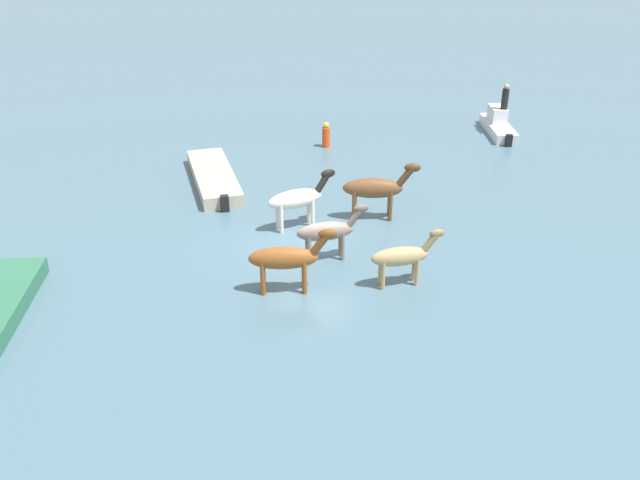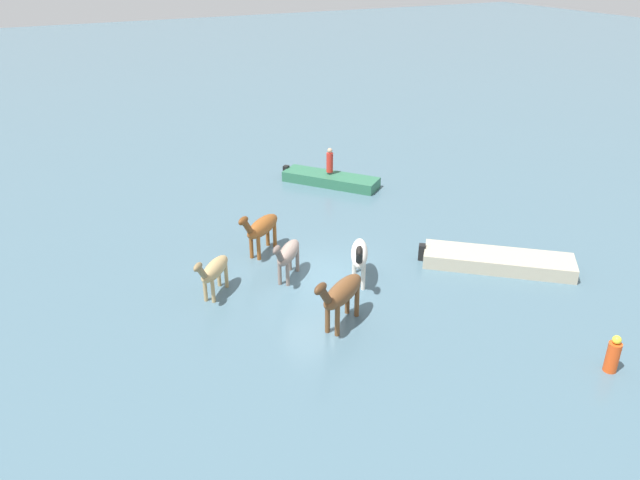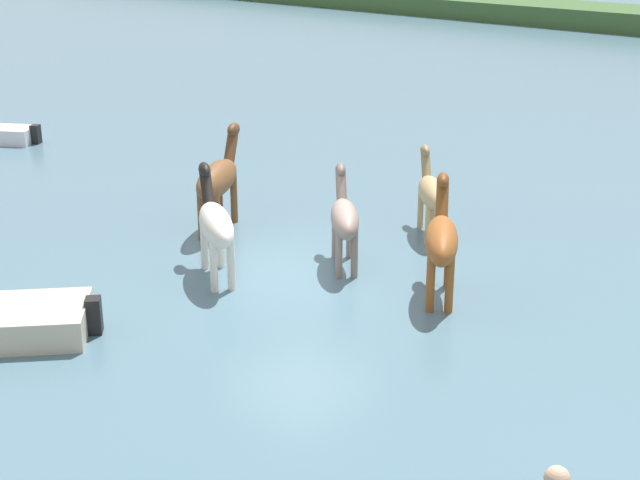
# 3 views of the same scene
# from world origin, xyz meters

# --- Properties ---
(ground_plane) EXTENTS (161.99, 161.99, 0.00)m
(ground_plane) POSITION_xyz_m (0.00, 0.00, 0.00)
(ground_plane) COLOR #476675
(horse_lead) EXTENTS (2.31, 1.61, 1.92)m
(horse_lead) POSITION_xyz_m (-0.99, -1.21, 1.06)
(horse_lead) COLOR silver
(horse_lead) RESTS_ON ground_plane
(horse_dun_straggler) EXTENTS (1.82, 1.76, 1.70)m
(horse_dun_straggler) POSITION_xyz_m (0.41, 3.50, 0.94)
(horse_dun_straggler) COLOR tan
(horse_dun_straggler) RESTS_ON ground_plane
(horse_mid_herd) EXTENTS (1.90, 1.82, 1.77)m
(horse_mid_herd) POSITION_xyz_m (0.33, 0.88, 0.98)
(horse_mid_herd) COLOR gray
(horse_mid_herd) RESTS_ON ground_plane
(horse_gray_outer) EXTENTS (1.78, 2.47, 2.07)m
(horse_gray_outer) POSITION_xyz_m (-3.07, 0.63, 1.14)
(horse_gray_outer) COLOR brown
(horse_gray_outer) RESTS_ON ground_plane
(horse_pinto_flank) EXTENTS (1.82, 2.25, 1.96)m
(horse_pinto_flank) POSITION_xyz_m (2.56, 0.95, 1.08)
(horse_pinto_flank) COLOR brown
(horse_pinto_flank) RESTS_ON ground_plane
(boat_motor_center) EXTENTS (3.50, 2.85, 1.31)m
(boat_motor_center) POSITION_xyz_m (-14.64, 0.81, 0.30)
(boat_motor_center) COLOR silver
(boat_motor_center) RESTS_ON ground_plane
(boat_dinghy_port) EXTENTS (4.51, 5.01, 0.76)m
(boat_dinghy_port) POSITION_xyz_m (-2.32, -6.23, 0.18)
(boat_dinghy_port) COLOR #B7AD93
(boat_dinghy_port) RESTS_ON ground_plane
(person_boatman_standing) EXTENTS (0.32, 0.32, 1.19)m
(person_boatman_standing) POSITION_xyz_m (-14.75, 0.94, 1.71)
(person_boatman_standing) COLOR black
(person_boatman_standing) RESTS_ON boat_motor_center
(buoy_channel_marker) EXTENTS (0.36, 0.36, 1.14)m
(buoy_channel_marker) POSITION_xyz_m (-8.39, -4.92, 0.51)
(buoy_channel_marker) COLOR #E54C19
(buoy_channel_marker) RESTS_ON ground_plane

